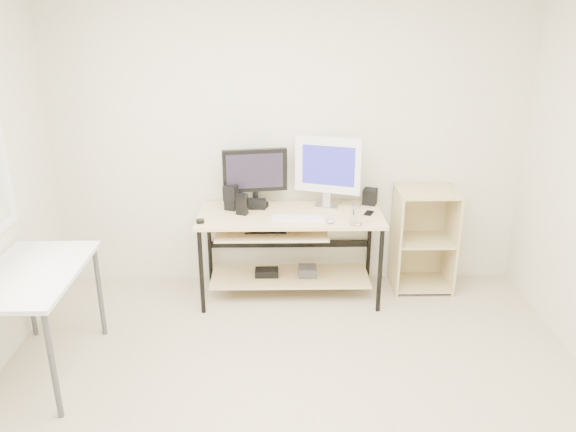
# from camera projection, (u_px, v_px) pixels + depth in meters

# --- Properties ---
(room) EXTENTS (4.01, 4.01, 2.62)m
(room) POSITION_uv_depth(u_px,v_px,m) (270.00, 218.00, 2.87)
(room) COLOR #BDAF91
(room) RESTS_ON ground
(desk) EXTENTS (1.50, 0.65, 0.75)m
(desk) POSITION_uv_depth(u_px,v_px,m) (287.00, 237.00, 4.66)
(desk) COLOR beige
(desk) RESTS_ON ground
(side_table) EXTENTS (0.60, 1.00, 0.75)m
(side_table) POSITION_uv_depth(u_px,v_px,m) (32.00, 283.00, 3.59)
(side_table) COLOR white
(side_table) RESTS_ON ground
(shelf_unit) EXTENTS (0.50, 0.40, 0.90)m
(shelf_unit) POSITION_uv_depth(u_px,v_px,m) (422.00, 238.00, 4.86)
(shelf_unit) COLOR #CEBB81
(shelf_unit) RESTS_ON ground
(black_monitor) EXTENTS (0.54, 0.22, 0.49)m
(black_monitor) POSITION_uv_depth(u_px,v_px,m) (255.00, 174.00, 4.65)
(black_monitor) COLOR black
(black_monitor) RESTS_ON desk
(white_imac) EXTENTS (0.54, 0.23, 0.59)m
(white_imac) POSITION_uv_depth(u_px,v_px,m) (328.00, 167.00, 4.62)
(white_imac) COLOR silver
(white_imac) RESTS_ON desk
(keyboard) EXTENTS (0.43, 0.16, 0.01)m
(keyboard) POSITION_uv_depth(u_px,v_px,m) (298.00, 218.00, 4.45)
(keyboard) COLOR white
(keyboard) RESTS_ON desk
(mouse) EXTENTS (0.06, 0.10, 0.03)m
(mouse) POSITION_uv_depth(u_px,v_px,m) (330.00, 220.00, 4.38)
(mouse) COLOR #B4B4BA
(mouse) RESTS_ON desk
(center_speaker) EXTENTS (0.17, 0.09, 0.08)m
(center_speaker) POSITION_uv_depth(u_px,v_px,m) (256.00, 204.00, 4.67)
(center_speaker) COLOR black
(center_speaker) RESTS_ON desk
(speaker_left) EXTENTS (0.13, 0.13, 0.21)m
(speaker_left) POSITION_uv_depth(u_px,v_px,m) (231.00, 197.00, 4.64)
(speaker_left) COLOR black
(speaker_left) RESTS_ON desk
(speaker_right) EXTENTS (0.14, 0.14, 0.13)m
(speaker_right) POSITION_uv_depth(u_px,v_px,m) (370.00, 196.00, 4.77)
(speaker_right) COLOR black
(speaker_right) RESTS_ON desk
(audio_controller) EXTENTS (0.10, 0.09, 0.18)m
(audio_controller) POSITION_uv_depth(u_px,v_px,m) (242.00, 204.00, 4.52)
(audio_controller) COLOR black
(audio_controller) RESTS_ON desk
(volume_puck) EXTENTS (0.08, 0.08, 0.03)m
(volume_puck) POSITION_uv_depth(u_px,v_px,m) (200.00, 221.00, 4.37)
(volume_puck) COLOR black
(volume_puck) RESTS_ON desk
(smartphone) EXTENTS (0.10, 0.13, 0.01)m
(smartphone) POSITION_uv_depth(u_px,v_px,m) (369.00, 213.00, 4.57)
(smartphone) COLOR black
(smartphone) RESTS_ON desk
(coaster) EXTENTS (0.11, 0.11, 0.01)m
(coaster) POSITION_uv_depth(u_px,v_px,m) (356.00, 224.00, 4.34)
(coaster) COLOR #9A6845
(coaster) RESTS_ON desk
(drinking_glass) EXTENTS (0.08, 0.08, 0.15)m
(drinking_glass) POSITION_uv_depth(u_px,v_px,m) (356.00, 215.00, 4.31)
(drinking_glass) COLOR white
(drinking_glass) RESTS_ON coaster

